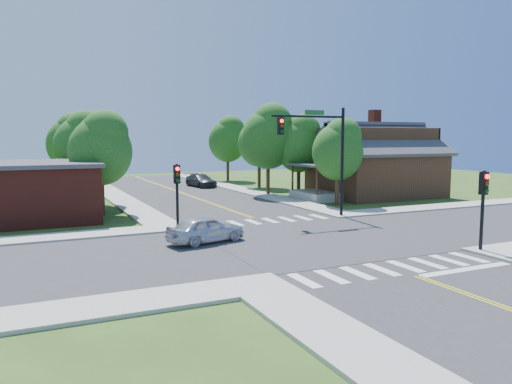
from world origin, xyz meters
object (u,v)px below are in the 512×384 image
signal_pole_se (484,195)px  car_silver (206,230)px  signal_pole_nw (177,184)px  car_dgrey (201,181)px  signal_mast_ne (321,144)px  house_ne (375,159)px

signal_pole_se → car_silver: (-10.88, 7.29, -1.98)m
signal_pole_nw → car_dgrey: bearing=68.2°
signal_mast_ne → car_dgrey: signal_mast_ne is taller
signal_pole_nw → signal_mast_ne: bearing=0.1°
signal_pole_se → signal_pole_nw: (-11.20, 11.20, 0.00)m
signal_pole_se → signal_pole_nw: bearing=135.0°
house_ne → car_silver: 24.10m
signal_pole_se → signal_pole_nw: 15.84m
signal_pole_se → car_silver: signal_pole_se is taller
signal_mast_ne → car_silver: bearing=-156.9°
signal_mast_ne → signal_pole_se: (1.69, -11.21, -2.19)m
car_silver → car_dgrey: size_ratio=0.87×
signal_pole_se → car_dgrey: signal_pole_se is taller
signal_pole_nw → car_dgrey: (9.10, 22.77, -1.99)m
house_ne → car_dgrey: (-11.61, 14.11, -2.65)m
signal_mast_ne → car_dgrey: (-0.41, 22.75, -4.17)m
signal_pole_se → signal_pole_nw: size_ratio=1.00×
signal_mast_ne → signal_pole_nw: 9.76m
car_dgrey → signal_pole_nw: bearing=-120.1°
signal_mast_ne → signal_pole_nw: size_ratio=1.89×
signal_pole_nw → car_dgrey: size_ratio=0.78×
car_dgrey → car_silver: bearing=-116.6°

